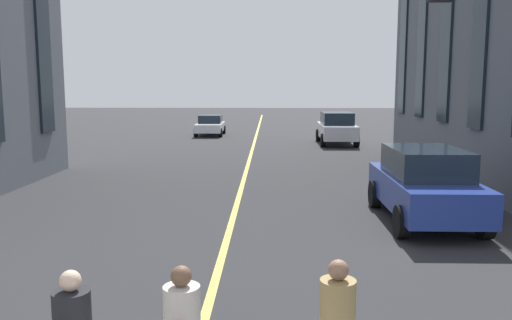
# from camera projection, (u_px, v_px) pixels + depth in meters

# --- Properties ---
(lane_centre_line) EXTENTS (80.00, 0.16, 0.01)m
(lane_centre_line) POSITION_uv_depth(u_px,v_px,m) (247.00, 167.00, 22.47)
(lane_centre_line) COLOR #D8C64C
(lane_centre_line) RESTS_ON ground_plane
(car_white_mid) EXTENTS (3.90, 1.89, 1.40)m
(car_white_mid) POSITION_uv_depth(u_px,v_px,m) (210.00, 125.00, 36.81)
(car_white_mid) COLOR silver
(car_white_mid) RESTS_ON ground_plane
(car_blue_trailing) EXTENTS (4.70, 2.14, 1.88)m
(car_blue_trailing) POSITION_uv_depth(u_px,v_px,m) (425.00, 184.00, 13.43)
(car_blue_trailing) COLOR navy
(car_blue_trailing) RESTS_ON ground_plane
(car_white_near) EXTENTS (4.70, 2.14, 1.88)m
(car_white_near) POSITION_uv_depth(u_px,v_px,m) (337.00, 128.00, 31.25)
(car_white_near) COLOR silver
(car_white_near) RESTS_ON ground_plane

